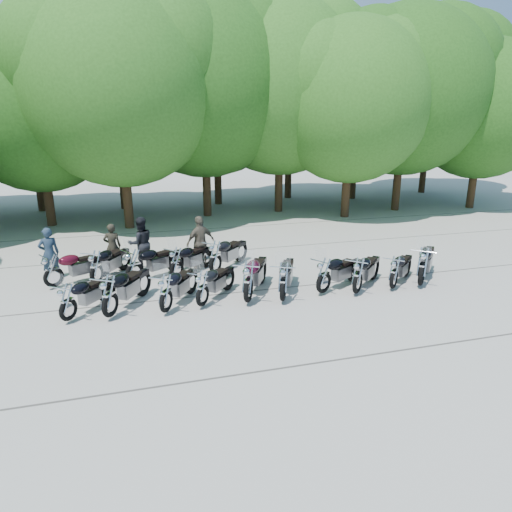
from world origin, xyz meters
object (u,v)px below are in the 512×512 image
object	(u,v)px
motorcycle_9	(423,265)
motorcycle_8	(394,272)
motorcycle_1	(109,295)
motorcycle_2	(166,292)
motorcycle_3	(202,287)
motorcycle_10	(53,270)
rider_2	(200,242)
motorcycle_0	(67,301)
motorcycle_13	(176,262)
motorcycle_6	(324,275)
motorcycle_12	(134,265)
motorcycle_14	(215,256)
motorcycle_5	(283,281)
rider_1	(141,243)
motorcycle_4	(248,281)
rider_0	(49,253)
rider_3	(112,246)
motorcycle_11	(96,266)
motorcycle_7	(358,275)

from	to	relation	value
motorcycle_9	motorcycle_8	bearing A→B (deg)	41.60
motorcycle_1	motorcycle_9	distance (m)	9.19
motorcycle_2	motorcycle_3	xyz separation A→B (m)	(1.00, 0.16, -0.03)
motorcycle_10	rider_2	world-z (taller)	rider_2
motorcycle_0	motorcycle_9	size ratio (longest dim) A/B	0.82
motorcycle_2	motorcycle_13	distance (m)	2.75
motorcycle_1	motorcycle_9	xyz separation A→B (m)	(9.19, -0.15, 0.04)
motorcycle_0	motorcycle_6	xyz separation A→B (m)	(7.05, 0.02, 0.05)
motorcycle_9	motorcycle_12	size ratio (longest dim) A/B	1.11
motorcycle_8	motorcycle_2	bearing A→B (deg)	47.01
motorcycle_12	motorcycle_13	world-z (taller)	motorcycle_12
motorcycle_10	motorcycle_14	size ratio (longest dim) A/B	0.94
motorcycle_1	motorcycle_3	size ratio (longest dim) A/B	1.12
motorcycle_5	rider_1	distance (m)	5.66
motorcycle_13	motorcycle_9	bearing A→B (deg)	-153.64
motorcycle_9	rider_2	size ratio (longest dim) A/B	1.36
motorcycle_4	rider_0	bearing A→B (deg)	-5.86
rider_3	motorcycle_9	bearing A→B (deg)	155.10
motorcycle_0	motorcycle_11	size ratio (longest dim) A/B	0.93
motorcycle_4	rider_3	world-z (taller)	rider_3
motorcycle_10	motorcycle_13	size ratio (longest dim) A/B	1.02
motorcycle_0	rider_1	bearing A→B (deg)	-79.19
motorcycle_6	motorcycle_12	world-z (taller)	motorcycle_12
motorcycle_4	motorcycle_10	size ratio (longest dim) A/B	1.13
motorcycle_6	rider_3	distance (m)	7.40
motorcycle_7	motorcycle_14	size ratio (longest dim) A/B	0.97
motorcycle_8	motorcycle_6	bearing A→B (deg)	41.78
motorcycle_12	rider_0	distance (m)	2.91
motorcycle_1	motorcycle_13	size ratio (longest dim) A/B	1.10
motorcycle_5	motorcycle_9	bearing A→B (deg)	-154.01
motorcycle_2	motorcycle_3	bearing A→B (deg)	-138.70
motorcycle_6	motorcycle_9	distance (m)	3.17
rider_1	rider_2	xyz separation A→B (m)	(1.98, -0.49, 0.01)
motorcycle_11	motorcycle_12	xyz separation A→B (m)	(1.15, -0.18, 0.01)
motorcycle_5	rider_1	bearing A→B (deg)	-23.29
motorcycle_3	rider_1	xyz separation A→B (m)	(-1.46, 4.01, 0.32)
motorcycle_6	motorcycle_14	bearing A→B (deg)	16.84
rider_2	motorcycle_1	bearing A→B (deg)	26.90
motorcycle_7	motorcycle_1	bearing A→B (deg)	44.58
motorcycle_3	motorcycle_11	xyz separation A→B (m)	(-2.89, 2.64, 0.03)
motorcycle_3	motorcycle_5	size ratio (longest dim) A/B	0.91
motorcycle_1	motorcycle_9	bearing A→B (deg)	-149.78
motorcycle_9	motorcycle_10	size ratio (longest dim) A/B	1.15
motorcycle_7	rider_3	distance (m)	8.35
motorcycle_0	rider_1	world-z (taller)	rider_1
motorcycle_14	rider_1	xyz separation A→B (m)	(-2.33, 1.37, 0.26)
motorcycle_2	motorcycle_10	size ratio (longest dim) A/B	1.01
motorcycle_4	motorcycle_11	bearing A→B (deg)	-4.94
motorcycle_10	motorcycle_1	bearing A→B (deg)	-177.85
motorcycle_9	rider_0	xyz separation A→B (m)	(-11.12, 3.96, 0.15)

